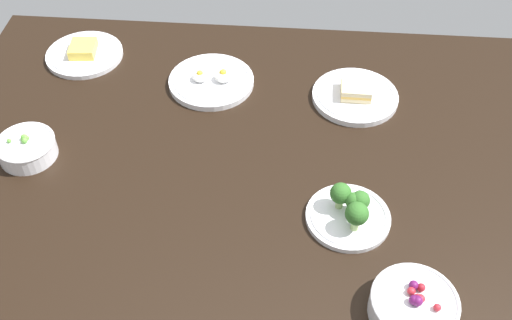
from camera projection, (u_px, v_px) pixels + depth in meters
dining_table at (256, 172)px, 143.57cm from camera, size 156.38×112.95×4.00cm
plate_broccoli at (350, 212)px, 129.32cm from camera, size 18.02×18.02×8.49cm
bowl_berries at (413, 306)px, 113.65cm from camera, size 16.38×16.38×6.68cm
plate_eggs at (212, 80)px, 162.09cm from camera, size 22.39×22.39×4.98cm
bowl_peas at (27, 148)px, 142.70cm from camera, size 13.62×13.62×5.73cm
plate_sandwich at (355, 95)px, 157.74cm from camera, size 21.98×21.98×4.77cm
plate_cheese at (84, 53)px, 170.43cm from camera, size 21.01×21.01×4.02cm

